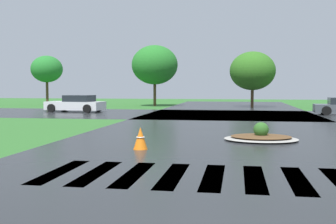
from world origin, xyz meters
TOP-DOWN VIEW (x-y plane):
  - asphalt_roadway at (0.00, 10.00)m, footprint 11.98×80.00m
  - asphalt_cross_road at (0.00, 25.02)m, footprint 90.00×10.78m
  - crosswalk_stripes at (-0.00, 4.60)m, footprint 7.65×2.82m
  - median_island at (1.39, 11.12)m, footprint 2.72×2.25m
  - car_dark_suv at (-11.94, 26.26)m, footprint 4.66×2.54m
  - traffic_cone at (-2.52, 8.26)m, footprint 0.45×0.45m
  - background_treeline at (2.17, 36.28)m, footprint 46.43×5.71m

SIDE VIEW (x-z plane):
  - asphalt_roadway at x=0.00m, z-range 0.00..0.01m
  - asphalt_cross_road at x=0.00m, z-range 0.00..0.01m
  - crosswalk_stripes at x=0.00m, z-range 0.00..0.01m
  - median_island at x=1.39m, z-range -0.21..0.47m
  - traffic_cone at x=-2.52m, z-range -0.01..0.70m
  - car_dark_suv at x=-11.94m, z-range -0.04..1.27m
  - background_treeline at x=2.17m, z-range 0.77..7.16m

